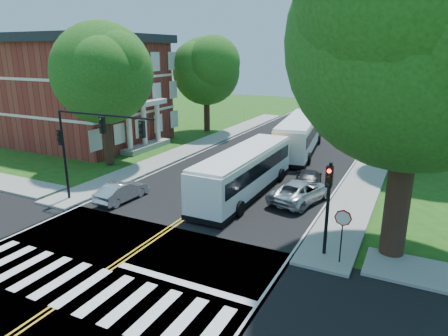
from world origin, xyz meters
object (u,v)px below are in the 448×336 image
Objects in this scene: signal_ne at (328,197)px; hatchback at (122,191)px; bus_follow at (300,134)px; suv at (301,191)px; dark_sedan at (308,179)px; signal_nw at (89,137)px; bus_lead at (244,171)px.

hatchback is (-13.24, 1.47, -2.33)m from signal_ne.
bus_follow is 2.55× the size of suv.
dark_sedan reaches higher than hatchback.
hatchback is at bearing 61.65° from bus_follow.
signal_nw reaches higher than hatchback.
suv reaches higher than hatchback.
signal_ne is at bearing 0.05° from signal_nw.
dark_sedan is at bearing -138.66° from hatchback.
signal_ne is 0.99× the size of dark_sedan.
suv is at bearing 114.72° from signal_ne.
hatchback is 0.75× the size of suv.
signal_ne reaches higher than dark_sedan.
dark_sedan is at bearing -136.46° from bus_lead.
hatchback is at bearing 61.27° from signal_nw.
signal_nw is at bearing 28.56° from dark_sedan.
hatchback is 12.72m from dark_sedan.
hatchback is 0.86× the size of dark_sedan.
suv is 1.14× the size of dark_sedan.
signal_nw is at bearing 39.83° from bus_lead.
hatchback is at bearing 39.69° from suv.
bus_lead is 2.30× the size of suv.
signal_nw reaches higher than signal_ne.
bus_follow reaches higher than bus_lead.
signal_ne is 1.16× the size of hatchback.
hatchback is 11.42m from suv.
signal_nw is at bearing -179.95° from signal_ne.
signal_nw is 0.56× the size of bus_follow.
bus_lead is 2.63× the size of dark_sedan.
bus_follow is (7.37, 18.85, -2.64)m from signal_nw.
suv is at bearing 83.47° from dark_sedan.
signal_ne is at bearing 176.66° from hatchback.
bus_lead is 8.03m from hatchback.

